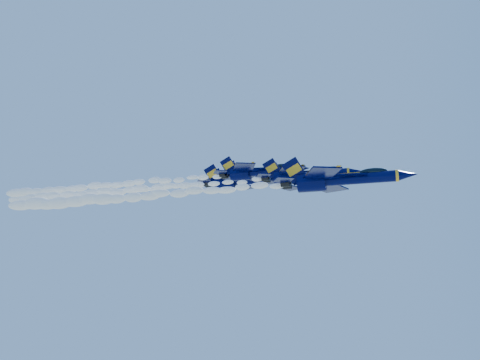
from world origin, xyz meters
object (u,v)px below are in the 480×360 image
(jet_second, at_px, (305,175))
(jet_lead, at_px, (338,179))
(jet_third, at_px, (258,172))
(jet_fourth, at_px, (244,180))

(jet_second, bearing_deg, jet_lead, -52.60)
(jet_lead, distance_m, jet_third, 22.37)
(jet_second, distance_m, jet_third, 12.33)
(jet_third, height_order, jet_fourth, jet_fourth)
(jet_third, bearing_deg, jet_second, -35.04)
(jet_lead, distance_m, jet_fourth, 31.10)
(jet_third, bearing_deg, jet_lead, -42.96)
(jet_second, xyz_separation_m, jet_third, (-9.76, 6.84, 3.17))
(jet_second, distance_m, jet_fourth, 20.93)
(jet_fourth, bearing_deg, jet_third, -56.55)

